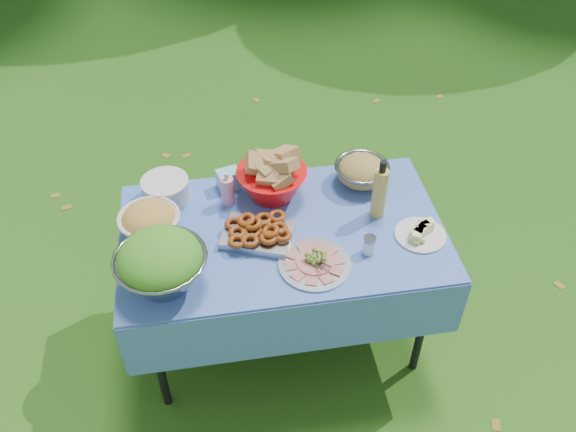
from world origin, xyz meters
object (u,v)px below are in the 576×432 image
object	(u,v)px
picnic_table	(283,285)
charcuterie_platter	(315,259)
oil_bottle	(380,189)
bread_bowl	(272,177)
salad_bowl	(160,263)
pasta_bowl_steel	(362,171)
plate_stack	(166,189)

from	to	relation	value
picnic_table	charcuterie_platter	distance (m)	0.49
charcuterie_platter	oil_bottle	distance (m)	0.46
bread_bowl	charcuterie_platter	world-z (taller)	bread_bowl
oil_bottle	bread_bowl	bearing A→B (deg)	155.40
salad_bowl	pasta_bowl_steel	size ratio (longest dim) A/B	1.44
bread_bowl	salad_bowl	bearing A→B (deg)	-136.95
plate_stack	bread_bowl	xyz separation A→B (m)	(0.50, -0.05, 0.06)
charcuterie_platter	bread_bowl	bearing A→B (deg)	103.32
salad_bowl	oil_bottle	xyz separation A→B (m)	(0.98, 0.27, 0.03)
salad_bowl	plate_stack	bearing A→B (deg)	87.92
plate_stack	pasta_bowl_steel	xyz separation A→B (m)	(0.95, -0.03, 0.01)
plate_stack	pasta_bowl_steel	bearing A→B (deg)	-1.80
plate_stack	oil_bottle	size ratio (longest dim) A/B	0.74
picnic_table	salad_bowl	size ratio (longest dim) A/B	3.87
picnic_table	bread_bowl	xyz separation A→B (m)	(-0.01, 0.25, 0.49)
picnic_table	oil_bottle	bearing A→B (deg)	5.21
charcuterie_platter	oil_bottle	world-z (taller)	oil_bottle
charcuterie_platter	oil_bottle	size ratio (longest dim) A/B	1.03
salad_bowl	plate_stack	size ratio (longest dim) A/B	1.68
salad_bowl	charcuterie_platter	bearing A→B (deg)	0.07
oil_bottle	picnic_table	bearing A→B (deg)	-174.79
picnic_table	charcuterie_platter	bearing A→B (deg)	-66.12
pasta_bowl_steel	salad_bowl	bearing A→B (deg)	-152.17
bread_bowl	oil_bottle	size ratio (longest dim) A/B	1.09
pasta_bowl_steel	picnic_table	bearing A→B (deg)	-147.34
salad_bowl	charcuterie_platter	distance (m)	0.64
picnic_table	oil_bottle	distance (m)	0.70
picnic_table	bread_bowl	bearing A→B (deg)	92.83
pasta_bowl_steel	oil_bottle	xyz separation A→B (m)	(0.02, -0.24, 0.08)
picnic_table	oil_bottle	size ratio (longest dim) A/B	4.79
bread_bowl	pasta_bowl_steel	distance (m)	0.45
salad_bowl	picnic_table	bearing A→B (deg)	23.54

